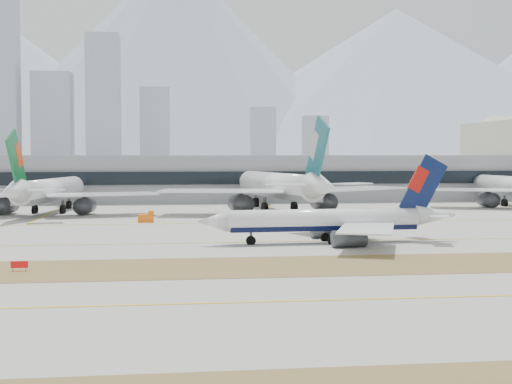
{
  "coord_description": "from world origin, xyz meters",
  "views": [
    {
      "loc": [
        -14.11,
        -126.94,
        15.15
      ],
      "look_at": [
        3.69,
        18.0,
        7.5
      ],
      "focal_mm": 50.0,
      "sensor_mm": 36.0,
      "label": 1
    }
  ],
  "objects": [
    {
      "name": "widebody_cathay",
      "position": [
        15.35,
        58.69,
        6.53
      ],
      "size": [
        67.56,
        67.07,
        24.55
      ],
      "rotation": [
        0.0,
        0.0,
        1.77
      ],
      "color": "white",
      "rests_on": "ground"
    },
    {
      "name": "mountain_ridge",
      "position": [
        33.0,
        1404.14,
        181.85
      ],
      "size": [
        2830.0,
        1120.0,
        470.0
      ],
      "color": "#9EA8B7",
      "rests_on": "ground"
    },
    {
      "name": "gse_b",
      "position": [
        -19.11,
        34.31,
        1.05
      ],
      "size": [
        3.55,
        2.0,
        2.6
      ],
      "color": "orange",
      "rests_on": "ground"
    },
    {
      "name": "widebody_eva",
      "position": [
        -45.01,
        60.01,
        5.67
      ],
      "size": [
        59.1,
        58.44,
        21.33
      ],
      "rotation": [
        0.0,
        0.0,
        1.41
      ],
      "color": "white",
      "rests_on": "ground"
    },
    {
      "name": "ground",
      "position": [
        0.0,
        0.0,
        0.0
      ],
      "size": [
        3000.0,
        3000.0,
        0.0
      ],
      "primitive_type": "plane",
      "color": "gray",
      "rests_on": "ground"
    },
    {
      "name": "gse_c",
      "position": [
        42.04,
        39.85,
        1.05
      ],
      "size": [
        3.55,
        2.0,
        2.6
      ],
      "color": "orange",
      "rests_on": "ground"
    },
    {
      "name": "city_skyline",
      "position": [
        -106.76,
        453.42,
        49.8
      ],
      "size": [
        342.0,
        49.8,
        140.0
      ],
      "color": "#9DA2B3",
      "rests_on": "ground"
    },
    {
      "name": "hold_sign_left",
      "position": [
        -33.46,
        -32.0,
        0.88
      ],
      "size": [
        2.2,
        0.15,
        1.35
      ],
      "color": "red",
      "rests_on": "ground"
    },
    {
      "name": "apron_markings",
      "position": [
        0.0,
        -53.95,
        0.02
      ],
      "size": [
        360.0,
        122.22,
        0.06
      ],
      "color": "brown",
      "rests_on": "ground"
    },
    {
      "name": "taxiing_airliner",
      "position": [
        13.97,
        -7.3,
        3.73
      ],
      "size": [
        46.04,
        39.96,
        15.46
      ],
      "rotation": [
        0.0,
        0.0,
        3.2
      ],
      "color": "white",
      "rests_on": "ground"
    },
    {
      "name": "terminal",
      "position": [
        0.0,
        114.84,
        7.5
      ],
      "size": [
        280.0,
        43.1,
        15.0
      ],
      "color": "gray",
      "rests_on": "ground"
    }
  ]
}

